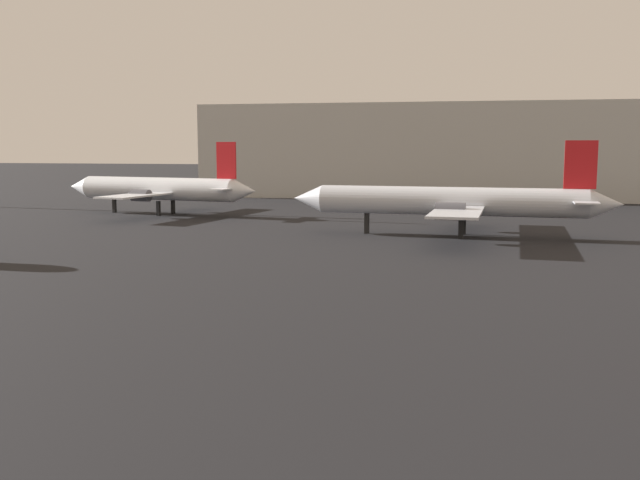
{
  "coord_description": "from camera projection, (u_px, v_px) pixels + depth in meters",
  "views": [
    {
      "loc": [
        3.94,
        -9.77,
        8.48
      ],
      "look_at": [
        -4.75,
        30.05,
        3.1
      ],
      "focal_mm": 40.35,
      "sensor_mm": 36.0,
      "label": 1
    }
  ],
  "objects": [
    {
      "name": "airplane_distant",
      "position": [
        453.0,
        202.0,
        67.0
      ],
      "size": [
        30.51,
        24.48,
        8.92
      ],
      "rotation": [
        0.0,
        0.0,
        3.09
      ],
      "color": "silver",
      "rests_on": "ground_plane"
    },
    {
      "name": "airplane_far_left",
      "position": [
        160.0,
        189.0,
        88.27
      ],
      "size": [
        26.97,
        22.31,
        8.88
      ],
      "rotation": [
        0.0,
        0.0,
        2.97
      ],
      "color": "silver",
      "rests_on": "ground_plane"
    },
    {
      "name": "terminal_building",
      "position": [
        458.0,
        151.0,
        119.46
      ],
      "size": [
        83.54,
        20.88,
        15.1
      ],
      "primitive_type": "cube",
      "color": "#B7B7B2",
      "rests_on": "ground_plane"
    }
  ]
}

